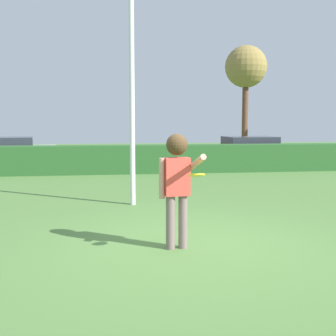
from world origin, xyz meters
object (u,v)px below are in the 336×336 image
parked_car_silver (6,150)px  person (177,176)px  parked_car_red (250,149)px  bare_elm_tree (246,68)px  frisbee (197,175)px  lamppost (132,50)px

parked_car_silver → person: bearing=-67.0°
parked_car_silver → parked_car_red: 10.65m
person → bare_elm_tree: (6.91, 18.21, 3.83)m
parked_car_silver → parked_car_red: size_ratio=1.02×
frisbee → parked_car_red: bearing=68.4°
person → frisbee: size_ratio=7.91×
person → parked_car_silver: person is taller
parked_car_silver → lamppost: bearing=-61.8°
person → bare_elm_tree: bearing=69.2°
person → parked_car_red: (5.18, 12.04, -0.44)m
frisbee → bare_elm_tree: size_ratio=0.04×
frisbee → parked_car_silver: size_ratio=0.05×
frisbee → parked_car_red: size_ratio=0.05×
frisbee → parked_car_red: 13.52m
frisbee → bare_elm_tree: bearing=70.3°
parked_car_red → person: bearing=-113.3°
parked_car_silver → bare_elm_tree: bearing=23.5°
parked_car_silver → bare_elm_tree: size_ratio=0.70×
frisbee → bare_elm_tree: bare_elm_tree is taller
person → parked_car_silver: (-5.44, 12.84, -0.44)m
person → lamppost: bearing=97.7°
parked_car_red → bare_elm_tree: 7.71m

